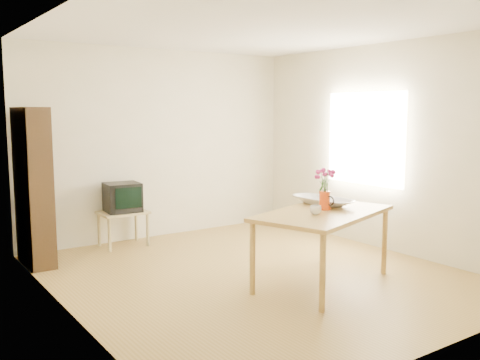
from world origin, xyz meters
TOP-DOWN VIEW (x-y plane):
  - room at (0.03, 0.00)m, footprint 4.50×4.50m
  - table at (0.39, -0.62)m, footprint 1.72×1.31m
  - tv_stand at (-0.70, 1.97)m, footprint 0.60×0.45m
  - bookshelf at (-1.85, 1.75)m, footprint 0.28×0.70m
  - pitcher at (0.47, -0.55)m, footprint 0.13×0.21m
  - flowers at (0.47, -0.55)m, footprint 0.22×0.22m
  - mug at (0.22, -0.69)m, footprint 0.16×0.16m
  - bowl at (0.65, -0.34)m, footprint 0.54×0.54m
  - teacup_a at (0.61, -0.34)m, footprint 0.10×0.10m
  - teacup_b at (0.69, -0.32)m, footprint 0.09×0.09m
  - television at (-0.70, 1.98)m, footprint 0.47×0.44m

SIDE VIEW (x-z plane):
  - tv_stand at x=-0.70m, z-range 0.16..0.62m
  - television at x=-0.70m, z-range 0.46..0.84m
  - table at x=0.39m, z-range 0.30..1.05m
  - mug at x=0.22m, z-range 0.75..0.84m
  - pitcher at x=0.47m, z-range 0.74..0.93m
  - bookshelf at x=-1.85m, z-range -0.06..1.74m
  - teacup_b at x=0.69m, z-range 0.90..0.97m
  - teacup_a at x=0.61m, z-range 0.90..0.97m
  - bowl at x=0.65m, z-range 0.75..1.21m
  - flowers at x=0.47m, z-range 0.93..1.24m
  - room at x=0.03m, z-range -0.95..3.55m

